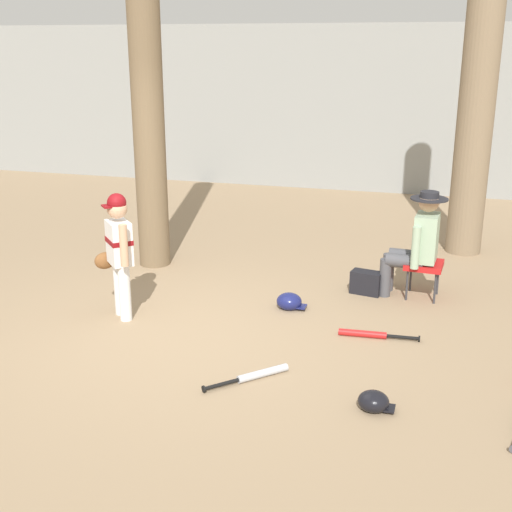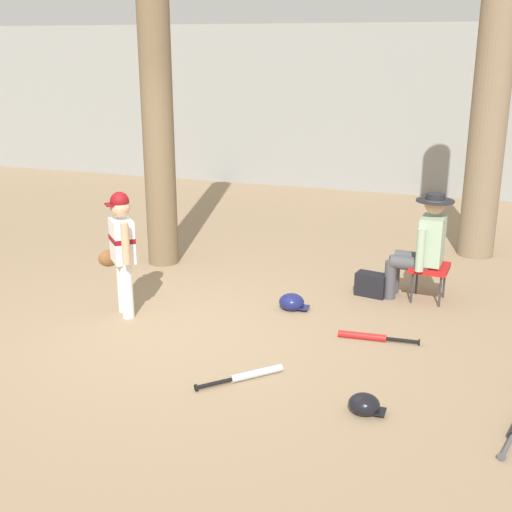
{
  "view_description": "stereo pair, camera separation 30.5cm",
  "coord_description": "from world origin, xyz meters",
  "px_view_note": "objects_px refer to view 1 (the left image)",
  "views": [
    {
      "loc": [
        2.33,
        -5.47,
        2.71
      ],
      "look_at": [
        0.62,
        0.41,
        0.75
      ],
      "focal_mm": 46.85,
      "sensor_mm": 36.0,
      "label": 1
    },
    {
      "loc": [
        2.62,
        -5.38,
        2.71
      ],
      "look_at": [
        0.62,
        0.41,
        0.75
      ],
      "focal_mm": 46.85,
      "sensor_mm": 36.0,
      "label": 2
    }
  ],
  "objects_px": {
    "young_ballplayer": "(118,248)",
    "seated_spectator": "(417,241)",
    "folding_stool": "(424,266)",
    "bat_aluminum_silver": "(256,375)",
    "batting_helmet_navy": "(289,302)",
    "tree_behind_spectator": "(476,115)",
    "bat_red_barrel": "(369,334)",
    "tree_near_player": "(147,84)",
    "batting_helmet_black": "(374,402)",
    "handbag_beside_stool": "(366,283)"
  },
  "relations": [
    {
      "from": "young_ballplayer",
      "to": "batting_helmet_navy",
      "type": "distance_m",
      "value": 1.88
    },
    {
      "from": "young_ballplayer",
      "to": "batting_helmet_navy",
      "type": "height_order",
      "value": "young_ballplayer"
    },
    {
      "from": "tree_behind_spectator",
      "to": "bat_aluminum_silver",
      "type": "xyz_separation_m",
      "value": [
        -1.69,
        -4.26,
        -1.79
      ]
    },
    {
      "from": "tree_behind_spectator",
      "to": "seated_spectator",
      "type": "distance_m",
      "value": 2.32
    },
    {
      "from": "tree_near_player",
      "to": "tree_behind_spectator",
      "type": "bearing_deg",
      "value": 23.56
    },
    {
      "from": "handbag_beside_stool",
      "to": "batting_helmet_navy",
      "type": "relative_size",
      "value": 1.06
    },
    {
      "from": "young_ballplayer",
      "to": "bat_red_barrel",
      "type": "xyz_separation_m",
      "value": [
        2.52,
        0.19,
        -0.71
      ]
    },
    {
      "from": "tree_near_player",
      "to": "bat_red_barrel",
      "type": "relative_size",
      "value": 6.49
    },
    {
      "from": "young_ballplayer",
      "to": "folding_stool",
      "type": "relative_size",
      "value": 3.06
    },
    {
      "from": "tree_behind_spectator",
      "to": "batting_helmet_navy",
      "type": "height_order",
      "value": "tree_behind_spectator"
    },
    {
      "from": "young_ballplayer",
      "to": "bat_aluminum_silver",
      "type": "xyz_separation_m",
      "value": [
        1.71,
        -0.91,
        -0.71
      ]
    },
    {
      "from": "tree_behind_spectator",
      "to": "bat_red_barrel",
      "type": "bearing_deg",
      "value": -105.52
    },
    {
      "from": "young_ballplayer",
      "to": "handbag_beside_stool",
      "type": "xyz_separation_m",
      "value": [
        2.34,
        1.37,
        -0.61
      ]
    },
    {
      "from": "seated_spectator",
      "to": "handbag_beside_stool",
      "type": "relative_size",
      "value": 3.53
    },
    {
      "from": "young_ballplayer",
      "to": "seated_spectator",
      "type": "height_order",
      "value": "young_ballplayer"
    },
    {
      "from": "tree_behind_spectator",
      "to": "folding_stool",
      "type": "distance_m",
      "value": 2.45
    },
    {
      "from": "tree_near_player",
      "to": "handbag_beside_stool",
      "type": "distance_m",
      "value": 3.47
    },
    {
      "from": "bat_aluminum_silver",
      "to": "batting_helmet_navy",
      "type": "height_order",
      "value": "batting_helmet_navy"
    },
    {
      "from": "tree_near_player",
      "to": "bat_aluminum_silver",
      "type": "distance_m",
      "value": 4.01
    },
    {
      "from": "bat_red_barrel",
      "to": "folding_stool",
      "type": "bearing_deg",
      "value": 70.83
    },
    {
      "from": "bat_red_barrel",
      "to": "seated_spectator",
      "type": "bearing_deg",
      "value": 75.05
    },
    {
      "from": "young_ballplayer",
      "to": "bat_aluminum_silver",
      "type": "distance_m",
      "value": 2.06
    },
    {
      "from": "seated_spectator",
      "to": "batting_helmet_black",
      "type": "xyz_separation_m",
      "value": [
        -0.13,
        -2.58,
        -0.57
      ]
    },
    {
      "from": "tree_near_player",
      "to": "seated_spectator",
      "type": "distance_m",
      "value": 3.64
    },
    {
      "from": "folding_stool",
      "to": "batting_helmet_black",
      "type": "xyz_separation_m",
      "value": [
        -0.23,
        -2.57,
        -0.29
      ]
    },
    {
      "from": "batting_helmet_black",
      "to": "batting_helmet_navy",
      "type": "xyz_separation_m",
      "value": [
        -1.11,
        1.83,
        0.01
      ]
    },
    {
      "from": "folding_stool",
      "to": "handbag_beside_stool",
      "type": "distance_m",
      "value": 0.66
    },
    {
      "from": "tree_near_player",
      "to": "seated_spectator",
      "type": "bearing_deg",
      "value": -4.53
    },
    {
      "from": "tree_behind_spectator",
      "to": "handbag_beside_stool",
      "type": "distance_m",
      "value": 2.81
    },
    {
      "from": "young_ballplayer",
      "to": "batting_helmet_navy",
      "type": "xyz_separation_m",
      "value": [
        1.61,
        0.69,
        -0.66
      ]
    },
    {
      "from": "tree_near_player",
      "to": "bat_red_barrel",
      "type": "distance_m",
      "value": 3.96
    },
    {
      "from": "handbag_beside_stool",
      "to": "tree_behind_spectator",
      "type": "bearing_deg",
      "value": 61.84
    },
    {
      "from": "tree_behind_spectator",
      "to": "young_ballplayer",
      "type": "xyz_separation_m",
      "value": [
        -3.4,
        -3.35,
        -1.08
      ]
    },
    {
      "from": "young_ballplayer",
      "to": "folding_stool",
      "type": "distance_m",
      "value": 3.3
    },
    {
      "from": "bat_red_barrel",
      "to": "bat_aluminum_silver",
      "type": "bearing_deg",
      "value": -126.49
    },
    {
      "from": "seated_spectator",
      "to": "bat_aluminum_silver",
      "type": "distance_m",
      "value": 2.68
    },
    {
      "from": "seated_spectator",
      "to": "batting_helmet_navy",
      "type": "relative_size",
      "value": 3.75
    },
    {
      "from": "young_ballplayer",
      "to": "bat_aluminum_silver",
      "type": "bearing_deg",
      "value": -28.01
    },
    {
      "from": "tree_near_player",
      "to": "tree_behind_spectator",
      "type": "height_order",
      "value": "tree_near_player"
    },
    {
      "from": "handbag_beside_stool",
      "to": "batting_helmet_navy",
      "type": "distance_m",
      "value": 1.0
    },
    {
      "from": "bat_aluminum_silver",
      "to": "batting_helmet_black",
      "type": "height_order",
      "value": "batting_helmet_black"
    },
    {
      "from": "bat_red_barrel",
      "to": "bat_aluminum_silver",
      "type": "xyz_separation_m",
      "value": [
        -0.81,
        -1.1,
        -0.0
      ]
    },
    {
      "from": "young_ballplayer",
      "to": "bat_red_barrel",
      "type": "bearing_deg",
      "value": 4.27
    },
    {
      "from": "bat_aluminum_silver",
      "to": "young_ballplayer",
      "type": "bearing_deg",
      "value": 151.99
    },
    {
      "from": "seated_spectator",
      "to": "batting_helmet_navy",
      "type": "height_order",
      "value": "seated_spectator"
    },
    {
      "from": "bat_aluminum_silver",
      "to": "tree_near_player",
      "type": "bearing_deg",
      "value": 129.02
    },
    {
      "from": "bat_red_barrel",
      "to": "batting_helmet_navy",
      "type": "distance_m",
      "value": 1.04
    },
    {
      "from": "batting_helmet_black",
      "to": "batting_helmet_navy",
      "type": "distance_m",
      "value": 2.14
    },
    {
      "from": "handbag_beside_stool",
      "to": "batting_helmet_black",
      "type": "relative_size",
      "value": 1.18
    },
    {
      "from": "batting_helmet_navy",
      "to": "tree_near_player",
      "type": "bearing_deg",
      "value": 153.51
    }
  ]
}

